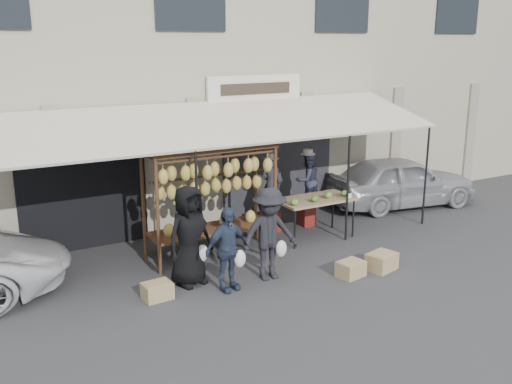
% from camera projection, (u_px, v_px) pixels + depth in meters
% --- Properties ---
extents(ground_plane, '(90.00, 90.00, 0.00)m').
position_uv_depth(ground_plane, '(276.00, 282.00, 10.27)').
color(ground_plane, '#2D2D30').
extents(shophouse, '(24.00, 6.15, 7.30)m').
position_uv_depth(shophouse, '(146.00, 63.00, 14.79)').
color(shophouse, '#A59E88').
rests_on(shophouse, ground_plane).
extents(awning, '(10.00, 2.35, 2.92)m').
position_uv_depth(awning, '(218.00, 124.00, 11.53)').
color(awning, beige).
rests_on(awning, ground_plane).
extents(banana_rack, '(2.60, 0.90, 2.24)m').
position_uv_depth(banana_rack, '(212.00, 180.00, 11.11)').
color(banana_rack, '#3B2315').
rests_on(banana_rack, ground_plane).
extents(produce_table, '(1.70, 0.90, 1.04)m').
position_uv_depth(produce_table, '(316.00, 200.00, 12.34)').
color(produce_table, '#997B5C').
rests_on(produce_table, ground_plane).
extents(vendor_left, '(0.53, 0.43, 1.24)m').
position_uv_depth(vendor_left, '(271.00, 184.00, 12.72)').
color(vendor_left, '#2B2A32').
rests_on(vendor_left, stool_left).
extents(vendor_right, '(0.66, 0.54, 1.29)m').
position_uv_depth(vendor_right, '(307.00, 180.00, 13.14)').
color(vendor_right, '#2C2E42').
rests_on(vendor_right, stool_right).
extents(customer_left, '(1.00, 0.78, 1.80)m').
position_uv_depth(customer_left, '(189.00, 236.00, 9.96)').
color(customer_left, black).
rests_on(customer_left, ground_plane).
extents(customer_mid, '(0.93, 0.52, 1.50)m').
position_uv_depth(customer_mid, '(227.00, 249.00, 9.75)').
color(customer_mid, '#2B364E').
rests_on(customer_mid, ground_plane).
extents(customer_right, '(1.13, 0.69, 1.71)m').
position_uv_depth(customer_right, '(269.00, 234.00, 10.20)').
color(customer_right, black).
rests_on(customer_right, ground_plane).
extents(stool_left, '(0.43, 0.43, 0.49)m').
position_uv_depth(stool_left, '(271.00, 221.00, 12.94)').
color(stool_left, maroon).
rests_on(stool_left, ground_plane).
extents(stool_right, '(0.37, 0.37, 0.45)m').
position_uv_depth(stool_right, '(306.00, 216.00, 13.36)').
color(stool_right, maroon).
rests_on(stool_right, ground_plane).
extents(crate_near_a, '(0.54, 0.45, 0.29)m').
position_uv_depth(crate_near_a, '(351.00, 269.00, 10.47)').
color(crate_near_a, tan).
rests_on(crate_near_a, ground_plane).
extents(crate_near_b, '(0.63, 0.53, 0.33)m').
position_uv_depth(crate_near_b, '(382.00, 262.00, 10.77)').
color(crate_near_b, tan).
rests_on(crate_near_b, ground_plane).
extents(crate_far, '(0.49, 0.39, 0.28)m').
position_uv_depth(crate_far, '(157.00, 291.00, 9.56)').
color(crate_far, tan).
rests_on(crate_far, ground_plane).
extents(sedan, '(4.15, 2.23, 1.34)m').
position_uv_depth(sedan, '(401.00, 181.00, 14.83)').
color(sedan, '#A0A0A5').
rests_on(sedan, ground_plane).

